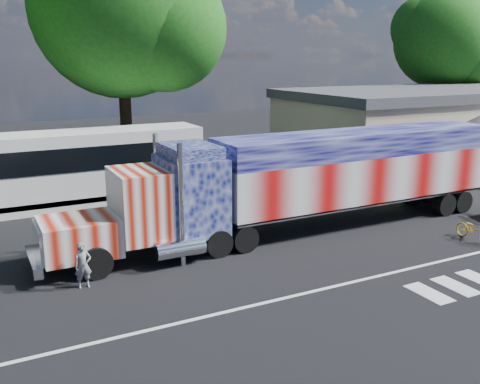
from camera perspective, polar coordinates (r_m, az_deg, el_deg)
name	(u,v)px	position (r m, az deg, el deg)	size (l,w,h in m)	color
ground	(277,259)	(20.18, 3.92, -7.12)	(100.00, 100.00, 0.00)	black
lane_markings	(381,288)	(18.35, 14.77, -9.83)	(30.00, 2.67, 0.01)	silver
semi_truck	(311,178)	(23.01, 7.60, 1.45)	(20.89, 3.30, 4.45)	black
coach_bus	(76,167)	(28.16, -17.06, 2.55)	(12.79, 2.98, 3.72)	white
hall_building	(441,125)	(40.35, 20.66, 6.65)	(22.40, 12.80, 5.20)	beige
woman	(83,265)	(18.24, -16.41, -7.53)	(0.55, 0.36, 1.52)	slate
bicycle	(474,230)	(23.90, 23.73, -3.70)	(0.62, 1.79, 0.94)	gold
tree_far_ne	(444,41)	(48.86, 20.96, 14.84)	(8.31, 7.92, 12.60)	black
tree_n_mid	(123,9)	(32.95, -12.33, 18.54)	(10.75, 10.23, 15.15)	black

